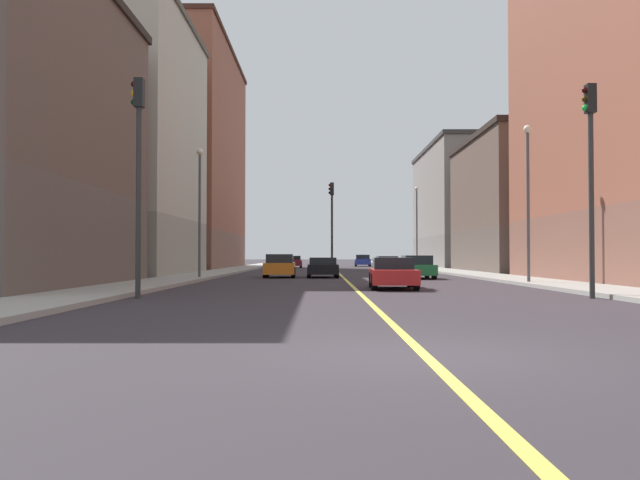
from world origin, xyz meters
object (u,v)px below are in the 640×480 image
Objects in this scene: traffic_light_median_far at (330,215)px; car_red at (391,274)px; car_white at (385,264)px; car_blue at (360,261)px; building_right_distant at (170,158)px; building_left_mid at (545,204)px; car_orange at (278,266)px; traffic_light_left_near at (588,161)px; building_left_far at (478,207)px; car_maroon at (291,262)px; car_green at (414,267)px; car_black at (321,267)px; street_lamp_left_near at (526,187)px; street_lamp_left_far at (415,219)px; traffic_light_right_near at (136,158)px; street_lamp_right_near at (197,199)px; building_right_midblock at (95,145)px.

traffic_light_median_far reaches higher than car_red.
car_blue is (-0.54, 22.82, 0.07)m from car_white.
building_right_distant is 3.61× the size of traffic_light_median_far.
car_orange is at bearing -151.55° from building_left_mid.
building_left_far is at bearing 79.55° from traffic_light_left_near.
traffic_light_median_far is 9.71m from car_white.
car_green is at bearing -75.31° from car_maroon.
car_blue is at bearing 82.63° from car_black.
building_right_distant is 36.16m from car_green.
building_left_mid is at bearing 28.45° from car_orange.
street_lamp_left_near is (8.54, -17.87, 0.19)m from traffic_light_median_far.
car_green reaches higher than car_red.
car_black is (-17.56, -10.99, -4.68)m from building_left_mid.
building_right_distant is 3.06× the size of street_lamp_left_far.
car_blue is at bearing 90.57° from car_green.
car_maroon is at bearing 86.74° from traffic_light_right_near.
car_green is (20.49, -27.89, -10.49)m from building_right_distant.
car_blue is (-4.26, 48.29, -3.75)m from street_lamp_left_near.
car_white is (-12.04, -16.09, -6.01)m from building_left_far.
street_lamp_right_near reaches higher than car_maroon.
street_lamp_right_near is (-0.99, 15.34, 0.07)m from traffic_light_right_near.
building_right_distant reaches higher than car_white.
building_right_distant is 5.28× the size of car_white.
building_left_far is 55.80m from traffic_light_right_near.
car_green is (0.41, -40.40, -0.04)m from car_blue.
building_right_distant is 31.84m from car_black.
car_white is at bearing 71.87° from traffic_light_right_near.
car_orange is at bearing 111.98° from car_red.
street_lamp_left_near is 26.03m from car_white.
building_left_far is 2.63× the size of street_lamp_left_far.
street_lamp_right_near is 1.55× the size of car_white.
building_right_distant is (-32.66, 14.99, 5.85)m from building_left_mid.
street_lamp_right_near is at bearing -124.59° from building_left_far.
car_black is 0.99× the size of car_red.
street_lamp_left_far reaches higher than car_red.
building_left_mid is 33.55m from building_right_midblock.
traffic_light_median_far is 1.62× the size of car_orange.
car_white is 1.07× the size of car_blue.
car_black is at bearing -1.43° from car_orange.
building_right_midblock is at bearing 135.93° from car_red.
street_lamp_left_far is at bearing 90.00° from street_lamp_left_near.
street_lamp_left_far is 14.59m from car_maroon.
building_left_mid is at bearing -42.87° from car_maroon.
street_lamp_left_far reaches higher than car_black.
street_lamp_left_near is at bearing -90.00° from street_lamp_left_far.
building_left_far is 51.54m from traffic_light_left_near.
car_red is 0.98× the size of car_green.
street_lamp_left_near is at bearing -63.99° from car_green.
building_left_far reaches higher than car_blue.
building_right_distant reaches higher than car_black.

